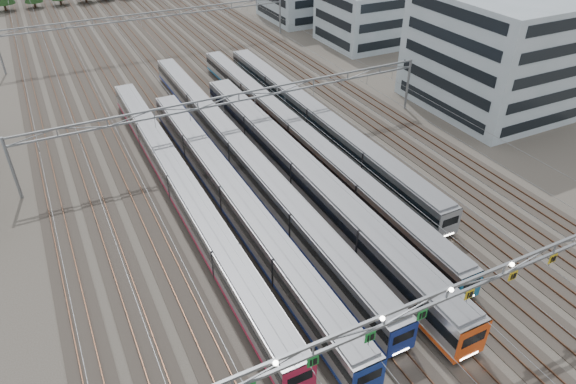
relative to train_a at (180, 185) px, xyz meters
name	(u,v)px	position (x,y,z in m)	size (l,w,h in m)	color
ground	(432,359)	(11.25, -31.00, -2.07)	(400.00, 400.00, 0.00)	#47423A
track_bed	(138,26)	(11.25, 69.00, -0.58)	(54.00, 260.00, 5.42)	#2D2823
train_a	(180,185)	(0.00, 0.00, 0.00)	(2.80, 58.98, 3.65)	black
train_b	(232,196)	(4.50, -4.88, 0.05)	(2.87, 53.63, 3.74)	black
train_c	(239,152)	(9.00, 4.23, -0.02)	(2.76, 68.06, 3.60)	black
train_d	(303,175)	(13.50, -4.67, 0.25)	(3.17, 55.92, 4.14)	black
train_e	(297,134)	(18.00, 5.47, -0.12)	(2.62, 66.39, 3.41)	black
train_f	(315,119)	(22.50, 8.27, 0.03)	(2.85, 56.41, 3.71)	black
gantry_near	(448,297)	(11.20, -31.12, 5.01)	(56.36, 0.61, 8.08)	gray
gantry_mid	(239,104)	(11.25, 9.00, 4.31)	(56.36, 0.36, 8.00)	gray
gantry_far	(152,20)	(11.25, 54.00, 4.31)	(56.36, 0.36, 8.00)	gray
depot_bldg_south	(493,53)	(50.86, 4.20, 6.52)	(18.00, 22.00, 17.19)	#8FA4AA
depot_bldg_mid	(362,17)	(51.19, 39.87, 3.50)	(14.00, 16.00, 11.14)	#8FA4AA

